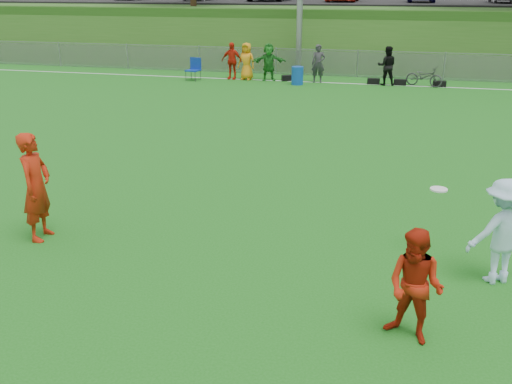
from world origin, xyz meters
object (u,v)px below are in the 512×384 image
(player_red_center, at_px, (415,287))
(recycling_bin, at_px, (297,76))
(player_blue, at_px, (502,232))
(frisbee, at_px, (439,189))
(player_red_left, at_px, (36,187))
(bicycle, at_px, (424,77))

(player_red_center, bearing_deg, recycling_bin, 129.99)
(player_blue, xyz_separation_m, recycling_bin, (-6.02, 16.94, -0.43))
(player_blue, bearing_deg, recycling_bin, -96.99)
(player_blue, relative_size, frisbee, 5.78)
(player_red_left, height_order, bicycle, player_red_left)
(player_red_left, xyz_separation_m, recycling_bin, (1.66, 17.19, -0.57))
(player_red_left, relative_size, player_blue, 1.18)
(recycling_bin, bearing_deg, player_red_center, -75.87)
(player_blue, relative_size, bicycle, 1.02)
(player_blue, height_order, recycling_bin, player_blue)
(player_blue, height_order, bicycle, player_blue)
(player_red_left, bearing_deg, player_blue, -93.46)
(frisbee, bearing_deg, player_red_center, -98.16)
(bicycle, bearing_deg, frisbee, -160.38)
(player_red_center, bearing_deg, bicycle, 113.67)
(player_red_left, distance_m, bicycle, 19.44)
(player_red_left, distance_m, player_red_center, 6.60)
(player_red_center, distance_m, player_blue, 2.28)
(frisbee, bearing_deg, recycling_bin, 107.60)
(frisbee, bearing_deg, player_red_left, -171.23)
(frisbee, xyz_separation_m, bicycle, (0.37, 17.02, -0.71))
(bicycle, bearing_deg, player_blue, -157.45)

